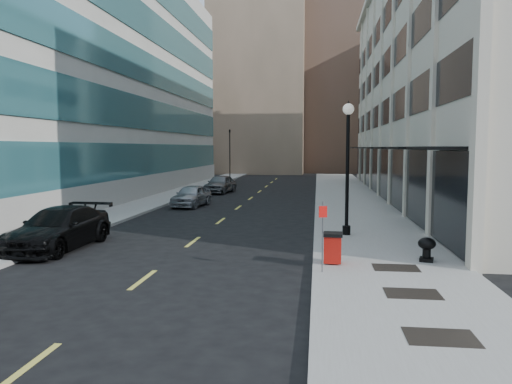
% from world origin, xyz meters
% --- Properties ---
extents(ground, '(160.00, 160.00, 0.00)m').
position_xyz_m(ground, '(0.00, 0.00, 0.00)').
color(ground, black).
rests_on(ground, ground).
extents(sidewalk_right, '(5.00, 80.00, 0.15)m').
position_xyz_m(sidewalk_right, '(7.50, 20.00, 0.07)').
color(sidewalk_right, '#9A958C').
rests_on(sidewalk_right, ground).
extents(sidewalk_left, '(3.00, 80.00, 0.15)m').
position_xyz_m(sidewalk_left, '(-6.50, 20.00, 0.07)').
color(sidewalk_left, '#9A958C').
rests_on(sidewalk_left, ground).
extents(building_right, '(15.30, 46.50, 18.25)m').
position_xyz_m(building_right, '(16.94, 26.99, 8.99)').
color(building_right, beige).
rests_on(building_right, ground).
extents(building_left, '(16.14, 46.00, 20.00)m').
position_xyz_m(building_left, '(-15.95, 27.00, 9.99)').
color(building_left, beige).
rests_on(building_left, ground).
extents(skyline_tan_near, '(14.00, 18.00, 28.00)m').
position_xyz_m(skyline_tan_near, '(-4.00, 68.00, 14.00)').
color(skyline_tan_near, '#967A62').
rests_on(skyline_tan_near, ground).
extents(skyline_brown, '(12.00, 16.00, 34.00)m').
position_xyz_m(skyline_brown, '(8.00, 72.00, 17.00)').
color(skyline_brown, brown).
rests_on(skyline_brown, ground).
extents(skyline_tan_far, '(12.00, 14.00, 22.00)m').
position_xyz_m(skyline_tan_far, '(-14.00, 78.00, 11.00)').
color(skyline_tan_far, '#967A62').
rests_on(skyline_tan_far, ground).
extents(skyline_stone, '(10.00, 14.00, 20.00)m').
position_xyz_m(skyline_stone, '(18.00, 66.00, 10.00)').
color(skyline_stone, beige).
rests_on(skyline_stone, ground).
extents(grate_near, '(1.40, 1.00, 0.01)m').
position_xyz_m(grate_near, '(7.60, -2.00, 0.15)').
color(grate_near, black).
rests_on(grate_near, sidewalk_right).
extents(grate_mid, '(1.40, 1.00, 0.01)m').
position_xyz_m(grate_mid, '(7.60, 1.00, 0.15)').
color(grate_mid, black).
rests_on(grate_mid, sidewalk_right).
extents(grate_far, '(1.40, 1.00, 0.01)m').
position_xyz_m(grate_far, '(7.60, 3.80, 0.15)').
color(grate_far, black).
rests_on(grate_far, sidewalk_right).
extents(road_centerline, '(0.15, 68.20, 0.01)m').
position_xyz_m(road_centerline, '(0.00, 17.00, 0.01)').
color(road_centerline, '#D8CC4C').
rests_on(road_centerline, ground).
extents(traffic_signal, '(0.66, 0.66, 6.98)m').
position_xyz_m(traffic_signal, '(-5.50, 48.00, 5.72)').
color(traffic_signal, black).
rests_on(traffic_signal, ground).
extents(car_black_pickup, '(2.46, 5.61, 1.60)m').
position_xyz_m(car_black_pickup, '(-4.80, 6.00, 0.80)').
color(car_black_pickup, black).
rests_on(car_black_pickup, ground).
extents(car_silver_sedan, '(2.19, 4.45, 1.46)m').
position_xyz_m(car_silver_sedan, '(-3.20, 20.24, 0.73)').
color(car_silver_sedan, '#9CA0A5').
rests_on(car_silver_sedan, ground).
extents(car_grey_sedan, '(2.46, 4.84, 1.58)m').
position_xyz_m(car_grey_sedan, '(-3.21, 30.22, 0.79)').
color(car_grey_sedan, slate).
rests_on(car_grey_sedan, ground).
extents(trash_bin, '(0.66, 0.72, 1.02)m').
position_xyz_m(trash_bin, '(5.64, 4.16, 0.70)').
color(trash_bin, '#A6110B').
rests_on(trash_bin, sidewalk_right).
extents(lamppost, '(0.48, 0.48, 5.77)m').
position_xyz_m(lamppost, '(6.40, 9.71, 3.54)').
color(lamppost, black).
rests_on(lamppost, sidewalk_right).
extents(sign_post, '(0.25, 0.10, 2.17)m').
position_xyz_m(sign_post, '(5.30, 2.99, 1.56)').
color(sign_post, slate).
rests_on(sign_post, sidewalk_right).
extents(urn_planter, '(0.58, 0.58, 0.80)m').
position_xyz_m(urn_planter, '(8.75, 4.85, 0.64)').
color(urn_planter, black).
rests_on(urn_planter, sidewalk_right).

